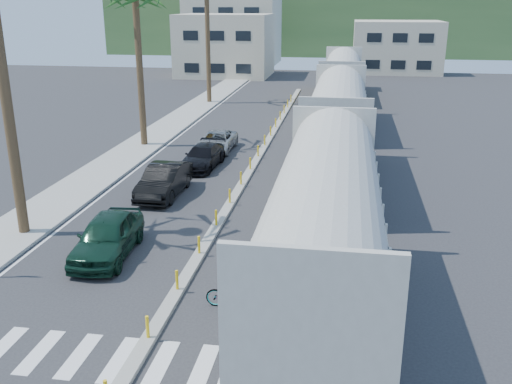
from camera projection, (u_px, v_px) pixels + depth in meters
The scene contains 14 objects.
ground at pixel (159, 324), 17.75m from camera, with size 140.00×140.00×0.00m, color #28282B.
sidewalk at pixel (156, 135), 42.41m from camera, with size 3.00×90.00×0.15m, color gray.
rails at pixel (339, 134), 43.21m from camera, with size 1.56×100.00×0.06m.
median at pixel (258, 157), 36.41m from camera, with size 0.45×60.00×0.85m.
crosswalk at pixel (137, 361), 15.87m from camera, with size 14.00×2.20×0.01m, color silver.
lane_markings at pixel (239, 139), 41.48m from camera, with size 9.42×90.00×0.01m.
freight_train at pixel (339, 114), 35.27m from camera, with size 3.00×60.94×5.85m.
buildings at pixel (269, 38), 84.43m from camera, with size 38.00×27.00×10.00m.
hillside at pixel (322, 21), 109.50m from camera, with size 80.00×20.00×12.00m, color #385628.
car_lead at pixel (107, 236), 22.26m from camera, with size 2.31×4.97×1.65m, color #103021.
car_second at pixel (164, 181), 29.23m from camera, with size 1.77×4.91×1.61m, color black.
car_third at pixel (203, 157), 34.26m from camera, with size 2.20×4.77×1.35m, color black.
car_rear at pixel (217, 141), 38.13m from camera, with size 2.18×4.69×1.30m, color #A6A9AB.
cyclist at pixel (232, 288), 18.48m from camera, with size 0.73×1.81×2.20m.
Camera 1 is at (5.43, -14.86, 9.52)m, focal length 40.00 mm.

